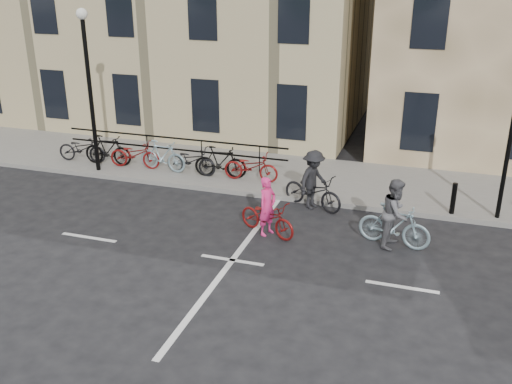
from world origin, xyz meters
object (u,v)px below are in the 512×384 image
(traffic_light, at_px, (511,137))
(lamp_post, at_px, (88,71))
(cyclist_grey, at_px, (395,219))
(cyclist_dark, at_px, (313,186))
(cyclist_pink, at_px, (267,215))

(traffic_light, xyz_separation_m, lamp_post, (-12.70, 0.06, 1.04))
(traffic_light, relative_size, cyclist_grey, 2.05)
(lamp_post, bearing_deg, traffic_light, -0.27)
(cyclist_grey, distance_m, cyclist_dark, 3.05)
(cyclist_grey, height_order, cyclist_dark, cyclist_grey)
(traffic_light, relative_size, cyclist_dark, 1.88)
(cyclist_dark, bearing_deg, lamp_post, 108.09)
(cyclist_dark, bearing_deg, cyclist_grey, -102.65)
(traffic_light, xyz_separation_m, cyclist_grey, (-2.60, -2.32, -1.73))
(lamp_post, bearing_deg, cyclist_grey, -13.26)
(lamp_post, distance_m, cyclist_grey, 10.74)
(cyclist_pink, bearing_deg, cyclist_dark, 4.18)
(cyclist_grey, bearing_deg, cyclist_pink, 106.47)
(cyclist_dark, bearing_deg, traffic_light, -61.08)
(traffic_light, bearing_deg, lamp_post, 179.73)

